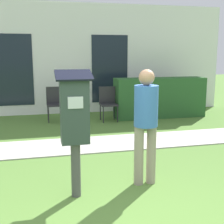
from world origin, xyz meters
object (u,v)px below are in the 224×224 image
outdoor_chair_middle (108,101)px  outdoor_chair_right (152,97)px  person_standing (146,118)px  outdoor_chair_left (55,101)px  parking_meter (75,118)px

outdoor_chair_middle → outdoor_chair_right: same height
person_standing → outdoor_chair_left: size_ratio=1.76×
person_standing → outdoor_chair_right: (1.79, 4.47, -0.40)m
person_standing → outdoor_chair_left: bearing=104.7°
parking_meter → outdoor_chair_left: bearing=89.7°
person_standing → outdoor_chair_left: person_standing is taller
outdoor_chair_left → outdoor_chair_right: size_ratio=1.00×
parking_meter → person_standing: (0.97, 0.16, -0.09)m
outdoor_chair_middle → outdoor_chair_left: bearing=143.7°
parking_meter → outdoor_chair_right: (2.77, 4.63, -0.49)m
person_standing → outdoor_chair_middle: bearing=86.7°
outdoor_chair_left → outdoor_chair_middle: bearing=-3.7°
person_standing → outdoor_chair_right: 4.83m
outdoor_chair_right → person_standing: bearing=-92.2°
outdoor_chair_left → outdoor_chair_middle: same height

